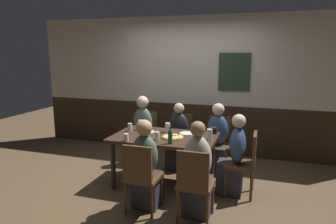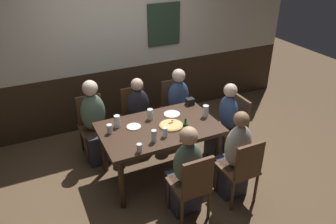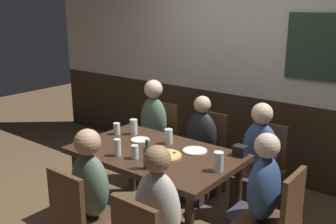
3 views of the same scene
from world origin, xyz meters
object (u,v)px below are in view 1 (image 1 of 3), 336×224
Objects in this scene: chair_right_far at (218,140)px; chair_right_near at (194,181)px; person_right_far at (217,144)px; tumbler_water at (145,135)px; pint_glass_amber at (168,128)px; chair_head_east at (246,161)px; plate_white_large at (187,133)px; person_left_far at (142,135)px; condiment_caddy at (213,130)px; pizza at (173,137)px; beer_bottle_green at (170,137)px; chair_mid_near at (141,174)px; person_head_east at (233,161)px; tumbler_short at (157,136)px; plate_white_small at (149,132)px; person_right_near at (198,176)px; pint_glass_pale at (126,138)px; dining_table at (164,142)px; beer_glass_tall at (130,128)px; person_mid_far at (178,141)px; person_mid_near at (146,171)px; chair_left_far at (145,134)px; beer_glass_half at (210,135)px; highball_clear at (141,125)px; chair_mid_far at (181,137)px.

chair_right_far is 1.75m from chair_right_near.
tumbler_water is (-0.84, -0.99, 0.33)m from person_right_far.
pint_glass_amber is 0.53m from tumbler_water.
chair_head_east is 4.02× the size of plate_white_large.
person_left_far is 1.37m from condiment_caddy.
beer_bottle_green reaches higher than pizza.
person_right_far is 1.34m from tumbler_water.
chair_mid_near is 1.72m from person_right_far.
pint_glass_amber is at bearing 167.39° from person_head_east.
pizza is (-1.02, -0.05, 0.26)m from chair_head_east.
tumbler_short is 0.66× the size of plate_white_small.
chair_right_near is 2.06m from person_left_far.
person_right_near is 11.54× the size of pint_glass_pale.
tumbler_water is at bearing -75.68° from plate_white_small.
chair_right_near reaches higher than tumbler_short.
chair_right_far is at bearing 90.00° from person_right_near.
dining_table is 0.27m from pint_glass_amber.
beer_glass_tall is 1.06× the size of condiment_caddy.
chair_right_near is at bearing -67.56° from person_mid_far.
condiment_caddy is at bearing 36.12° from pint_glass_pale.
plate_white_large is at bearing 80.64° from beer_bottle_green.
person_mid_near reaches higher than person_right_far.
person_head_east is at bearing 35.55° from person_mid_near.
plate_white_large is at bearing 55.46° from tumbler_short.
person_head_east is (1.00, 0.87, -0.02)m from chair_mid_near.
chair_head_east is 1.08m from beer_bottle_green.
chair_head_east is (1.16, 0.00, -0.16)m from dining_table.
chair_left_far is at bearing 126.82° from dining_table.
person_mid_far reaches higher than plate_white_small.
person_right_far is 0.80m from beer_glass_half.
person_right_near reaches higher than dining_table.
person_mid_far is 0.65m from person_right_far.
person_mid_far is at bearing -14.08° from chair_left_far.
pizza is 2.74× the size of condiment_caddy.
chair_right_far is 0.94m from person_head_east.
person_mid_near reaches higher than chair_mid_near.
beer_glass_tall is at bearing 146.44° from person_right_near.
pint_glass_amber is 0.31m from plate_white_large.
pint_glass_pale reaches higher than dining_table.
pizza is 0.77m from beer_glass_tall.
tumbler_short is (-0.68, 0.64, 0.30)m from chair_right_near.
person_right_near is at bearing -90.00° from chair_right_far.
person_mid_near is at bearing -88.49° from pint_glass_amber.
tumbler_short is 0.64m from highball_clear.
person_right_near is (0.65, -1.59, -0.01)m from chair_mid_far.
person_right_near is 1.13m from condiment_caddy.
plate_white_small is (-0.95, -0.58, 0.27)m from person_right_far.
plate_white_small is (-0.27, -0.10, -0.06)m from pint_glass_amber.
plate_white_small is (-0.29, -0.58, 0.29)m from person_mid_far.
highball_clear reaches higher than chair_mid_far.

